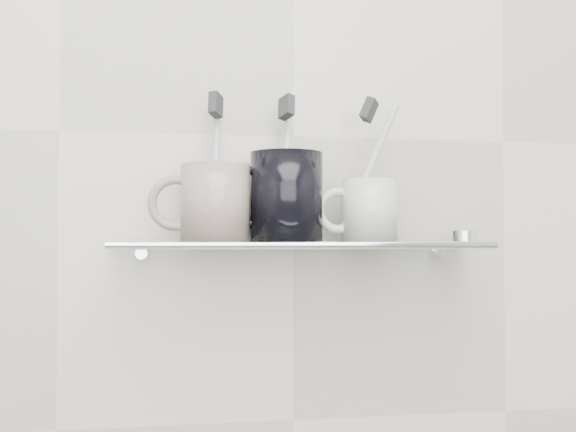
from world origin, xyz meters
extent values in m
plane|color=beige|center=(0.00, 1.10, 1.25)|extent=(2.50, 0.00, 2.50)
cube|color=silver|center=(0.00, 1.04, 1.10)|extent=(0.50, 0.12, 0.01)
cylinder|color=silver|center=(0.00, 0.98, 1.10)|extent=(0.50, 0.01, 0.01)
cylinder|color=silver|center=(-0.21, 1.09, 1.09)|extent=(0.02, 0.03, 0.02)
cylinder|color=silver|center=(0.21, 1.09, 1.09)|extent=(0.02, 0.03, 0.02)
cylinder|color=silver|center=(-0.11, 1.04, 1.15)|extent=(0.12, 0.12, 0.10)
torus|color=silver|center=(-0.17, 1.04, 1.15)|extent=(0.07, 0.01, 0.07)
cylinder|color=#ADB1C0|center=(-0.11, 1.04, 1.20)|extent=(0.02, 0.06, 0.19)
cube|color=#2B2B2D|center=(-0.11, 1.04, 1.28)|extent=(0.02, 0.03, 0.04)
cylinder|color=black|center=(-0.02, 1.04, 1.16)|extent=(0.13, 0.13, 0.12)
torus|color=black|center=(-0.07, 1.04, 1.16)|extent=(0.08, 0.01, 0.08)
cylinder|color=silver|center=(-0.02, 1.04, 1.20)|extent=(0.03, 0.08, 0.18)
cube|color=#2B2B2D|center=(-0.02, 1.04, 1.28)|extent=(0.02, 0.03, 0.04)
cylinder|color=silver|center=(0.10, 1.04, 1.14)|extent=(0.10, 0.10, 0.08)
torus|color=silver|center=(0.05, 1.04, 1.14)|extent=(0.06, 0.01, 0.06)
cylinder|color=beige|center=(0.10, 1.04, 1.20)|extent=(0.09, 0.02, 0.18)
cube|color=#2B2B2D|center=(0.10, 1.04, 1.28)|extent=(0.03, 0.03, 0.04)
cylinder|color=silver|center=(0.23, 1.04, 1.11)|extent=(0.04, 0.04, 0.02)
camera|label=1|loc=(-0.18, 0.10, 1.10)|focal=45.00mm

